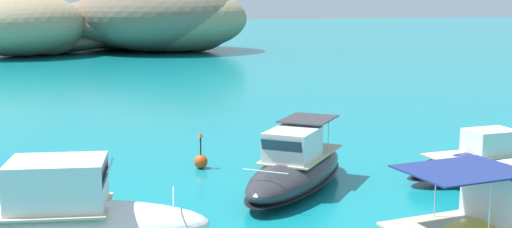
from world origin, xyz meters
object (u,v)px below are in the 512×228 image
motorboat_navy (483,163)px  channel_buoy (201,160)px  motorboat_white (44,226)px  islet_large (152,20)px  motorboat_charcoal (296,169)px  islet_small (30,27)px

motorboat_navy → channel_buoy: 10.94m
motorboat_white → channel_buoy: bearing=55.9°
islet_large → motorboat_white: (-10.77, -72.36, -3.04)m
motorboat_white → motorboat_charcoal: motorboat_white is taller
islet_large → islet_small: 15.62m
motorboat_charcoal → channel_buoy: 4.78m
islet_large → motorboat_charcoal: islet_large is taller
islet_small → channel_buoy: bearing=-80.6°
islet_large → motorboat_white: islet_large is taller
motorboat_charcoal → motorboat_navy: 7.27m
motorboat_charcoal → motorboat_navy: size_ratio=1.11×
motorboat_charcoal → channel_buoy: bearing=125.2°
islet_large → channel_buoy: bearing=-94.5°
motorboat_white → motorboat_navy: bearing=14.2°
islet_small → motorboat_charcoal: 64.47m
islet_large → channel_buoy: (-5.08, -63.95, -3.59)m
islet_large → channel_buoy: 64.25m
motorboat_charcoal → motorboat_navy: bearing=-4.3°
islet_small → motorboat_navy: (19.82, -63.73, -2.66)m
islet_large → motorboat_charcoal: size_ratio=4.85×
islet_large → islet_small: islet_large is taller
islet_small → motorboat_white: 67.87m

